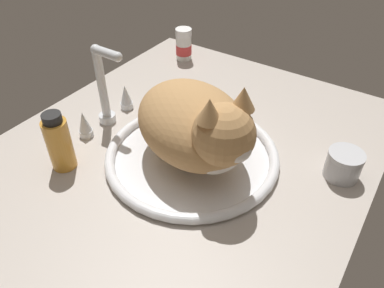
{
  "coord_description": "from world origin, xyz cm",
  "views": [
    {
      "loc": [
        -44.95,
        -36.46,
        56.04
      ],
      "look_at": [
        4.8,
        -3.12,
        7.0
      ],
      "focal_mm": 34.79,
      "sensor_mm": 36.0,
      "label": 1
    }
  ],
  "objects_px": {
    "sink_basin": "(192,155)",
    "amber_bottle": "(59,142)",
    "cat": "(198,126)",
    "pill_bottle": "(184,45)",
    "faucet": "(105,96)",
    "metal_jar": "(344,165)"
  },
  "relations": [
    {
      "from": "sink_basin",
      "to": "amber_bottle",
      "type": "relative_size",
      "value": 2.85
    },
    {
      "from": "cat",
      "to": "amber_bottle",
      "type": "height_order",
      "value": "cat"
    },
    {
      "from": "amber_bottle",
      "to": "pill_bottle",
      "type": "relative_size",
      "value": 1.35
    },
    {
      "from": "faucet",
      "to": "pill_bottle",
      "type": "xyz_separation_m",
      "value": [
        0.38,
        0.04,
        -0.03
      ]
    },
    {
      "from": "sink_basin",
      "to": "pill_bottle",
      "type": "distance_m",
      "value": 0.47
    },
    {
      "from": "sink_basin",
      "to": "pill_bottle",
      "type": "relative_size",
      "value": 3.85
    },
    {
      "from": "faucet",
      "to": "amber_bottle",
      "type": "distance_m",
      "value": 0.17
    },
    {
      "from": "sink_basin",
      "to": "amber_bottle",
      "type": "xyz_separation_m",
      "value": [
        -0.17,
        0.21,
        0.05
      ]
    },
    {
      "from": "cat",
      "to": "amber_bottle",
      "type": "distance_m",
      "value": 0.28
    },
    {
      "from": "faucet",
      "to": "cat",
      "type": "xyz_separation_m",
      "value": [
        -0.01,
        -0.26,
        0.03
      ]
    },
    {
      "from": "faucet",
      "to": "metal_jar",
      "type": "xyz_separation_m",
      "value": [
        0.12,
        -0.52,
        -0.04
      ]
    },
    {
      "from": "faucet",
      "to": "amber_bottle",
      "type": "relative_size",
      "value": 1.52
    },
    {
      "from": "pill_bottle",
      "to": "sink_basin",
      "type": "bearing_deg",
      "value": -143.1
    },
    {
      "from": "metal_jar",
      "to": "amber_bottle",
      "type": "xyz_separation_m",
      "value": [
        -0.29,
        0.49,
        0.03
      ]
    },
    {
      "from": "metal_jar",
      "to": "pill_bottle",
      "type": "relative_size",
      "value": 0.74
    },
    {
      "from": "cat",
      "to": "metal_jar",
      "type": "height_order",
      "value": "cat"
    },
    {
      "from": "cat",
      "to": "metal_jar",
      "type": "xyz_separation_m",
      "value": [
        0.13,
        -0.26,
        -0.07
      ]
    },
    {
      "from": "faucet",
      "to": "cat",
      "type": "height_order",
      "value": "cat"
    },
    {
      "from": "sink_basin",
      "to": "amber_bottle",
      "type": "bearing_deg",
      "value": 128.4
    },
    {
      "from": "faucet",
      "to": "cat",
      "type": "relative_size",
      "value": 0.56
    },
    {
      "from": "cat",
      "to": "metal_jar",
      "type": "bearing_deg",
      "value": -62.84
    },
    {
      "from": "cat",
      "to": "metal_jar",
      "type": "distance_m",
      "value": 0.3
    }
  ]
}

